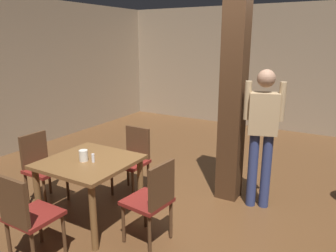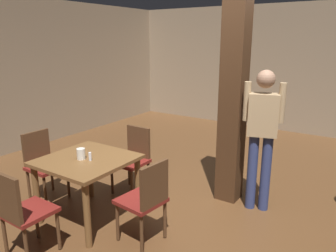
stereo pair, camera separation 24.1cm
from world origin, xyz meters
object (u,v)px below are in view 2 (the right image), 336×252
object	(u,v)px
chair_west	(43,162)
chair_north	(133,156)
chair_south	(21,210)
napkin_cup	(81,154)
chair_east	(146,198)
standing_person	(262,131)
dining_table	(87,169)
salt_shaker	(90,156)

from	to	relation	value
chair_west	chair_north	world-z (taller)	same
chair_south	chair_west	bearing A→B (deg)	134.92
napkin_cup	chair_east	bearing A→B (deg)	2.39
chair_north	standing_person	xyz separation A→B (m)	(1.58, 0.47, 0.50)
dining_table	napkin_cup	distance (m)	0.20
standing_person	chair_south	bearing A→B (deg)	-125.66
salt_shaker	standing_person	size ratio (longest dim) A/B	0.06
chair_west	chair_south	world-z (taller)	same
chair_south	napkin_cup	world-z (taller)	chair_south
chair_east	napkin_cup	distance (m)	0.93
napkin_cup	chair_north	bearing A→B (deg)	89.36
salt_shaker	standing_person	xyz separation A→B (m)	(1.48, 1.34, 0.21)
chair_east	napkin_cup	world-z (taller)	chair_east
dining_table	salt_shaker	bearing A→B (deg)	-16.66
dining_table	chair_south	distance (m)	0.86
napkin_cup	chair_south	bearing A→B (deg)	-86.85
dining_table	chair_south	world-z (taller)	chair_south
dining_table	chair_north	xyz separation A→B (m)	(-0.02, 0.85, -0.12)
standing_person	chair_north	bearing A→B (deg)	-163.63
chair_north	napkin_cup	world-z (taller)	chair_north
dining_table	chair_east	size ratio (longest dim) A/B	1.07
napkin_cup	salt_shaker	bearing A→B (deg)	11.64
chair_west	chair_north	size ratio (longest dim) A/B	1.00
napkin_cup	salt_shaker	size ratio (longest dim) A/B	1.31
chair_west	salt_shaker	size ratio (longest dim) A/B	9.33
chair_east	standing_person	bearing A→B (deg)	61.60
chair_south	chair_east	bearing A→B (deg)	45.06
napkin_cup	salt_shaker	world-z (taller)	napkin_cup
standing_person	napkin_cup	bearing A→B (deg)	-139.49
chair_east	chair_north	bearing A→B (deg)	135.23
chair_east	napkin_cup	xyz separation A→B (m)	(-0.88, -0.04, 0.30)
dining_table	napkin_cup	size ratio (longest dim) A/B	7.60
chair_west	standing_person	distance (m)	2.79
dining_table	standing_person	size ratio (longest dim) A/B	0.55
napkin_cup	dining_table	bearing A→B (deg)	59.45
dining_table	standing_person	xyz separation A→B (m)	(1.56, 1.31, 0.38)
chair_west	chair_east	size ratio (longest dim) A/B	1.00
chair_south	chair_east	size ratio (longest dim) A/B	1.00
chair_west	napkin_cup	xyz separation A→B (m)	(0.84, -0.09, 0.30)
chair_west	standing_person	world-z (taller)	standing_person
chair_west	standing_person	size ratio (longest dim) A/B	0.52
dining_table	standing_person	bearing A→B (deg)	39.98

